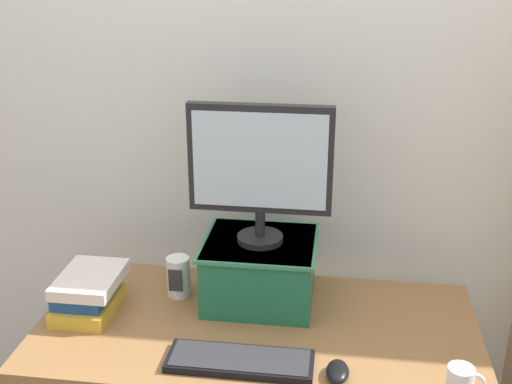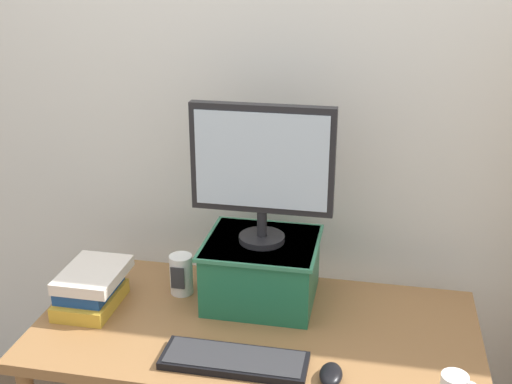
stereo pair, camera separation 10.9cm
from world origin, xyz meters
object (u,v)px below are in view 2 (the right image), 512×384
at_px(computer_monitor, 262,166).
at_px(book_stack, 91,287).
at_px(desk, 256,346).
at_px(keyboard, 234,360).
at_px(computer_mouse, 331,375).
at_px(riser_box, 262,269).
at_px(desk_speaker, 181,274).

distance_m(computer_monitor, book_stack, 0.70).
relative_size(desk, computer_monitor, 3.04).
xyz_separation_m(desk, book_stack, (-0.56, 0.01, 0.15)).
xyz_separation_m(desk, computer_monitor, (-0.01, 0.16, 0.56)).
bearing_deg(desk, keyboard, -95.65).
relative_size(keyboard, computer_mouse, 4.05).
distance_m(computer_monitor, computer_mouse, 0.66).
distance_m(riser_box, keyboard, 0.39).
relative_size(book_stack, desk_speaker, 1.84).
distance_m(desk, keyboard, 0.23).
bearing_deg(book_stack, computer_mouse, -16.30).
bearing_deg(riser_box, keyboard, -91.25).
relative_size(computer_mouse, desk_speaker, 0.74).
bearing_deg(desk_speaker, desk, -26.89).
bearing_deg(desk, computer_monitor, 94.54).
xyz_separation_m(book_stack, desk_speaker, (0.27, 0.14, 0.00)).
bearing_deg(desk_speaker, computer_monitor, 2.78).
height_order(computer_monitor, keyboard, computer_monitor).
bearing_deg(riser_box, book_stack, -164.27).
xyz_separation_m(desk, computer_mouse, (0.26, -0.23, 0.10)).
distance_m(desk, computer_monitor, 0.58).
xyz_separation_m(computer_mouse, desk_speaker, (-0.55, 0.38, 0.05)).
relative_size(computer_monitor, computer_mouse, 4.40).
distance_m(desk, riser_box, 0.25).
relative_size(riser_box, keyboard, 0.89).
bearing_deg(desk_speaker, keyboard, -53.03).
relative_size(keyboard, book_stack, 1.63).
distance_m(riser_box, computer_monitor, 0.36).
bearing_deg(book_stack, computer_monitor, 15.58).
height_order(riser_box, book_stack, riser_box).
xyz_separation_m(riser_box, computer_monitor, (0.00, -0.00, 0.36)).
bearing_deg(computer_monitor, desk_speaker, -177.22).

